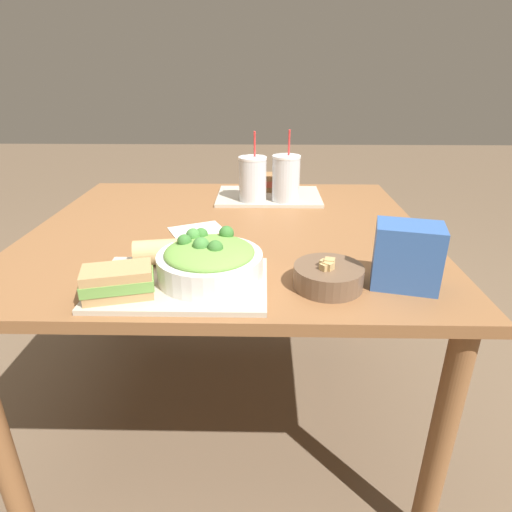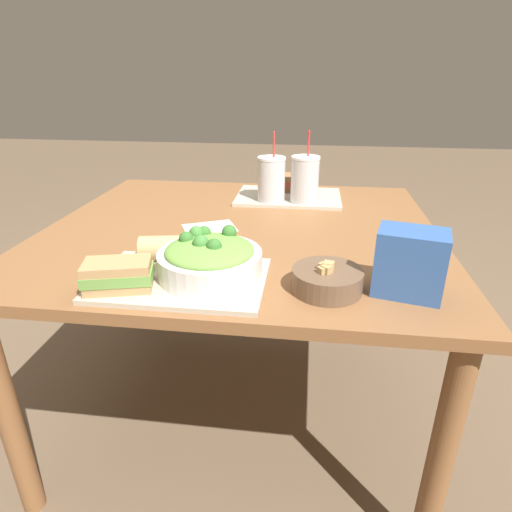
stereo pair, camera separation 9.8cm
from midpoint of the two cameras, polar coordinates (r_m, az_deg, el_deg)
ground_plane at (r=1.72m, az=-4.81°, el=-19.15°), size 12.00×12.00×0.00m
dining_table at (r=1.37m, az=-5.69°, el=0.39°), size 1.20×1.09×0.71m
tray_near at (r=1.00m, az=-12.73°, el=-3.67°), size 0.39×0.27×0.01m
tray_far at (r=1.65m, az=0.00°, el=7.95°), size 0.39×0.27×0.01m
salad_bowl at (r=0.98m, az=-9.05°, el=-0.63°), size 0.24×0.24×0.10m
soup_bowl at (r=0.97m, az=6.75°, el=-2.70°), size 0.16×0.16×0.07m
sandwich_near at (r=0.96m, az=-20.77°, el=-3.31°), size 0.16×0.12×0.06m
baguette_near at (r=1.08m, az=-14.29°, el=0.52°), size 0.17×0.09×0.06m
sandwich_far at (r=1.70m, az=0.66°, el=9.80°), size 0.14×0.09×0.06m
drink_cup_dark at (r=1.56m, az=-2.29°, el=10.02°), size 0.10×0.10×0.25m
drink_cup_red at (r=1.55m, az=2.18°, el=10.09°), size 0.10×0.10×0.25m
chip_bag at (r=0.99m, az=16.84°, el=-0.06°), size 0.16×0.13×0.15m
napkin_folded at (r=1.33m, az=-10.02°, el=3.41°), size 0.19×0.17×0.00m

